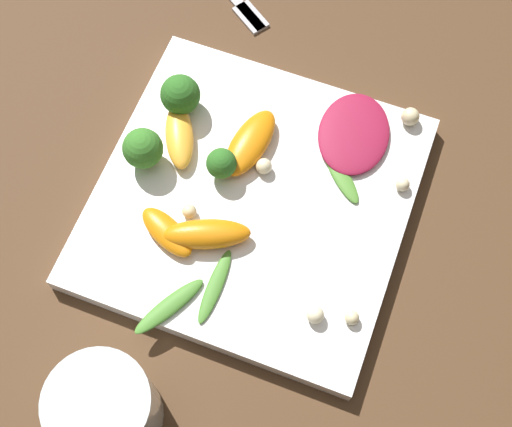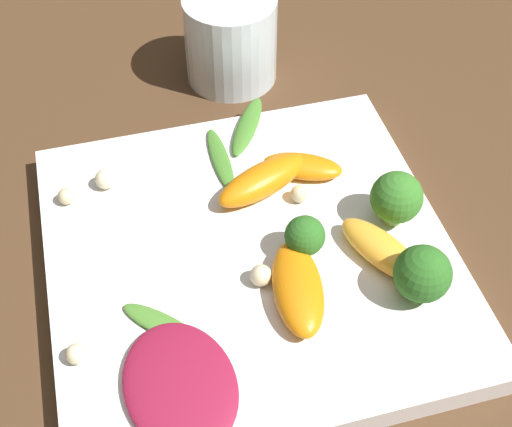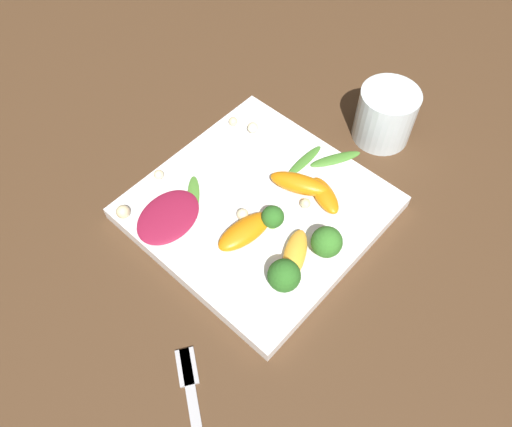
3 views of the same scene
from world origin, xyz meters
name	(u,v)px [view 1 (image 1 of 3)]	position (x,y,z in m)	size (l,w,h in m)	color
ground_plane	(253,206)	(0.00, 0.00, 0.00)	(2.40, 2.40, 0.00)	#4C331E
plate	(253,201)	(0.00, 0.00, 0.01)	(0.28, 0.28, 0.02)	white
drinking_glass	(105,409)	(-0.22, 0.04, 0.04)	(0.08, 0.08, 0.08)	silver
radicchio_leaf_0	(354,134)	(0.09, -0.07, 0.02)	(0.10, 0.08, 0.01)	maroon
orange_segment_0	(179,136)	(0.03, 0.09, 0.03)	(0.08, 0.06, 0.02)	#FCAD33
orange_segment_1	(206,234)	(-0.05, 0.02, 0.03)	(0.06, 0.08, 0.02)	orange
orange_segment_2	(250,143)	(0.05, 0.02, 0.03)	(0.08, 0.04, 0.02)	orange
orange_segment_3	(167,232)	(-0.06, 0.06, 0.03)	(0.05, 0.07, 0.02)	orange
broccoli_floret_0	(145,145)	(0.00, 0.11, 0.04)	(0.04, 0.04, 0.04)	#84AD5B
broccoli_floret_1	(180,95)	(0.07, 0.10, 0.04)	(0.04, 0.04, 0.04)	#7A9E51
broccoli_floret_2	(221,164)	(0.01, 0.04, 0.04)	(0.03, 0.03, 0.03)	#84AD5B
arugula_sprig_0	(169,306)	(-0.12, 0.03, 0.02)	(0.07, 0.05, 0.01)	#47842D
arugula_sprig_1	(341,176)	(0.05, -0.07, 0.02)	(0.05, 0.05, 0.01)	#518E33
arugula_sprig_2	(210,285)	(-0.09, 0.00, 0.02)	(0.07, 0.01, 0.00)	#47842D
macadamia_nut_0	(315,315)	(-0.09, -0.09, 0.03)	(0.02, 0.02, 0.02)	beige
macadamia_nut_1	(189,211)	(-0.04, 0.05, 0.03)	(0.01, 0.01, 0.01)	beige
macadamia_nut_2	(410,117)	(0.13, -0.11, 0.03)	(0.02, 0.02, 0.02)	beige
macadamia_nut_3	(352,318)	(-0.08, -0.12, 0.03)	(0.01, 0.01, 0.01)	beige
macadamia_nut_4	(403,184)	(0.06, -0.13, 0.03)	(0.01, 0.01, 0.01)	beige
macadamia_nut_5	(260,165)	(0.03, 0.00, 0.03)	(0.02, 0.02, 0.02)	beige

